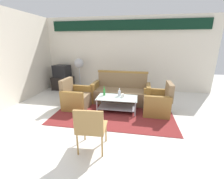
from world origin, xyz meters
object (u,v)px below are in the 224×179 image
armchair_right (157,103)px  bottle_green (104,92)px  couch (121,93)px  pedestal_fan (79,65)px  cup (123,95)px  television (62,71)px  coffee_table (117,102)px  wicker_chair (91,126)px  armchair_left (76,98)px  tv_stand (63,83)px  bottle_clear (119,93)px

armchair_right → bottle_green: size_ratio=3.29×
couch → pedestal_fan: pedestal_fan is taller
bottle_green → couch: bearing=56.2°
bottle_green → cup: size_ratio=2.59×
bottle_green → television: television is taller
coffee_table → pedestal_fan: pedestal_fan is taller
coffee_table → wicker_chair: (-0.21, -1.71, 0.22)m
couch → bottle_green: bearing=58.0°
armchair_right → coffee_table: bearing=94.1°
couch → coffee_table: (-0.03, -0.71, -0.04)m
cup → wicker_chair: wicker_chair is taller
armchair_left → pedestal_fan: size_ratio=0.67×
cup → television: television is taller
cup → pedestal_fan: bearing=138.0°
armchair_right → coffee_table: 1.09m
pedestal_fan → wicker_chair: bearing=-65.9°
armchair_right → wicker_chair: size_ratio=1.01×
bottle_green → television: (-2.10, 1.60, 0.25)m
couch → cup: couch is taller
bottle_green → wicker_chair: 1.82m
couch → tv_stand: couch is taller
pedestal_fan → television: bearing=-176.3°
bottle_clear → cup: size_ratio=2.31×
bottle_green → bottle_clear: bearing=0.5°
bottle_green → bottle_clear: 0.43m
bottle_clear → wicker_chair: bearing=-98.1°
coffee_table → bottle_clear: size_ratio=4.77×
bottle_green → television: size_ratio=0.39×
bottle_green → tv_stand: (-2.10, 1.60, -0.25)m
bottle_clear → wicker_chair: 1.83m
armchair_left → television: television is taller
armchair_left → coffee_table: (1.22, -0.04, -0.02)m
coffee_table → cup: size_ratio=11.00×
tv_stand → television: television is taller
coffee_table → bottle_clear: (0.05, 0.10, 0.23)m
television → pedestal_fan: size_ratio=0.52×
couch → bottle_clear: 0.64m
armchair_right → couch: bearing=59.3°
tv_stand → bottle_green: bearing=-37.3°
couch → tv_stand: size_ratio=2.28×
couch → pedestal_fan: 2.18m
cup → armchair_left: bearing=179.4°
couch → cup: (0.12, -0.69, 0.14)m
bottle_green → cup: bottle_green is taller
pedestal_fan → bottle_clear: bearing=-42.3°
armchair_right → wicker_chair: (-1.30, -1.78, 0.21)m
coffee_table → pedestal_fan: bearing=135.2°
couch → tv_stand: (-2.51, 0.98, -0.06)m
cup → pedestal_fan: pedestal_fan is taller
bottle_green → armchair_left: bearing=-176.2°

